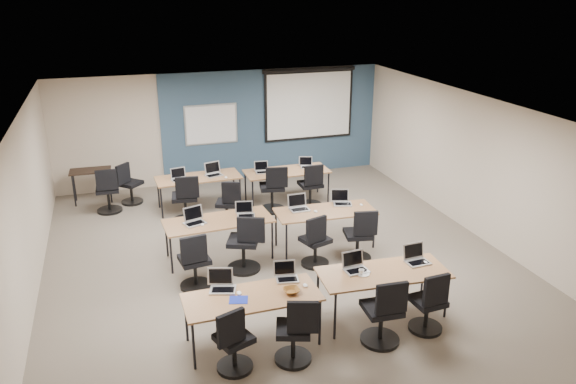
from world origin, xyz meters
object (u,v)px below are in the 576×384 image
object	(u,v)px
laptop_4	(194,219)
laptop_9	(213,172)
whiteboard	(211,124)
utility_table	(91,174)
task_chair_7	(359,239)
task_chair_0	(233,345)
task_chair_6	(315,245)
laptop_5	(245,212)
task_chair_4	(195,266)
task_chair_8	(186,203)
spare_chair_a	(129,187)
laptop_2	(355,266)
task_chair_5	(245,248)
training_table_front_right	(383,274)
laptop_11	(307,165)
laptop_10	(262,170)
spare_chair_b	(108,194)
task_chair_1	(296,336)
laptop_1	(286,275)
training_table_mid_right	(325,213)
task_chair_10	(273,192)
laptop_3	(416,258)
training_table_mid_left	(218,222)
laptop_7	(341,200)
task_chair_11	(311,189)
projector_screen	(309,100)
laptop_8	(179,177)
laptop_6	(299,206)
task_chair_9	(228,206)
laptop_0	(222,284)
task_chair_3	(429,307)
task_chair_2	(383,317)
training_table_back_right	(287,173)

from	to	relation	value
laptop_4	laptop_9	world-z (taller)	laptop_9
whiteboard	utility_table	distance (m)	3.01
laptop_4	task_chair_7	bearing A→B (deg)	-35.97
task_chair_0	task_chair_6	bearing A→B (deg)	29.34
laptop_5	task_chair_6	bearing A→B (deg)	-29.14
task_chair_6	laptop_9	bearing A→B (deg)	91.28
task_chair_4	utility_table	world-z (taller)	task_chair_4
task_chair_8	spare_chair_a	size ratio (longest dim) A/B	1.09
laptop_2	task_chair_5	distance (m)	2.19
training_table_front_right	laptop_11	world-z (taller)	laptop_11
laptop_2	laptop_10	size ratio (longest dim) A/B	1.10
laptop_9	spare_chair_b	xyz separation A→B (m)	(-2.23, 0.35, -0.38)
task_chair_5	task_chair_1	bearing A→B (deg)	-67.13
training_table_front_right	spare_chair_b	world-z (taller)	spare_chair_b
laptop_1	spare_chair_b	size ratio (longest dim) A/B	0.31
training_table_mid_right	task_chair_6	size ratio (longest dim) A/B	1.87
laptop_4	task_chair_10	distance (m)	2.67
task_chair_1	laptop_3	xyz separation A→B (m)	(2.17, 0.78, 0.39)
task_chair_8	utility_table	world-z (taller)	task_chair_8
training_table_front_right	training_table_mid_left	world-z (taller)	same
laptop_7	laptop_4	bearing A→B (deg)	-162.20
training_table_mid_right	task_chair_10	world-z (taller)	task_chair_10
spare_chair_b	task_chair_7	bearing A→B (deg)	-39.93
laptop_7	task_chair_11	size ratio (longest dim) A/B	0.34
laptop_2	task_chair_6	size ratio (longest dim) A/B	0.35
task_chair_7	spare_chair_b	bearing A→B (deg)	149.68
projector_screen	utility_table	bearing A→B (deg)	-174.59
laptop_1	laptop_3	distance (m)	2.01
laptop_7	laptop_8	size ratio (longest dim) A/B	1.08
whiteboard	laptop_6	bearing A→B (deg)	-78.50
task_chair_0	laptop_7	world-z (taller)	laptop_7
task_chair_10	task_chair_9	bearing A→B (deg)	-149.90
training_table_mid_left	task_chair_9	bearing A→B (deg)	68.79
laptop_0	task_chair_1	distance (m)	1.24
laptop_1	laptop_8	xyz separation A→B (m)	(-0.87, 4.74, 0.00)
laptop_6	laptop_11	distance (m)	2.52
task_chair_5	task_chair_7	xyz separation A→B (m)	(2.01, -0.25, -0.02)
laptop_6	spare_chair_a	world-z (taller)	laptop_6
spare_chair_a	spare_chair_b	bearing A→B (deg)	175.09
task_chair_7	whiteboard	bearing A→B (deg)	119.54
laptop_1	laptop_10	world-z (taller)	laptop_1
task_chair_0	utility_table	distance (m)	7.00
laptop_5	laptop_9	bearing A→B (deg)	105.09
task_chair_0	laptop_4	xyz separation A→B (m)	(0.04, 3.20, 0.40)
laptop_6	laptop_3	bearing A→B (deg)	-68.92
laptop_10	task_chair_3	bearing A→B (deg)	-74.35
task_chair_2	laptop_6	bearing A→B (deg)	95.04
laptop_11	task_chair_1	bearing A→B (deg)	-93.13
laptop_6	spare_chair_b	xyz separation A→B (m)	(-3.35, 2.78, -0.38)
training_table_back_right	task_chair_10	bearing A→B (deg)	-134.17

